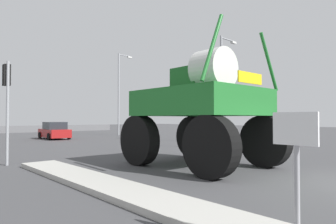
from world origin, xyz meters
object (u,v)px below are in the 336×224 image
at_px(lane_arrow_sign, 296,153).
at_px(traffic_signal_near_right, 192,100).
at_px(streetlight_far_right, 120,90).
at_px(sedan_ahead, 54,131).
at_px(traffic_signal_near_left, 7,89).
at_px(streetlight_near_right, 222,83).
at_px(oversize_sprayer, 201,109).

height_order(lane_arrow_sign, traffic_signal_near_right, traffic_signal_near_right).
bearing_deg(streetlight_far_right, sedan_ahead, -169.42).
xyz_separation_m(sedan_ahead, traffic_signal_near_left, (-7.13, -13.47, 2.24)).
relative_size(sedan_ahead, streetlight_near_right, 0.52).
distance_m(sedan_ahead, traffic_signal_near_right, 14.12).
height_order(streetlight_near_right, streetlight_far_right, streetlight_far_right).
bearing_deg(streetlight_near_right, streetlight_far_right, 90.90).
relative_size(lane_arrow_sign, streetlight_far_right, 0.19).
relative_size(lane_arrow_sign, oversize_sprayer, 0.31).
bearing_deg(sedan_ahead, traffic_signal_near_left, 156.19).
bearing_deg(streetlight_far_right, traffic_signal_near_right, -105.84).
xyz_separation_m(sedan_ahead, traffic_signal_near_right, (3.53, -13.48, 2.27)).
distance_m(oversize_sprayer, streetlight_near_right, 11.84).
xyz_separation_m(oversize_sprayer, traffic_signal_near_right, (5.25, 5.35, 0.81)).
bearing_deg(sedan_ahead, lane_arrow_sign, 169.56).
height_order(sedan_ahead, traffic_signal_near_left, traffic_signal_near_left).
bearing_deg(traffic_signal_near_left, oversize_sprayer, -44.70).
height_order(traffic_signal_near_right, streetlight_near_right, streetlight_near_right).
bearing_deg(oversize_sprayer, streetlight_far_right, -24.74).
bearing_deg(streetlight_far_right, lane_arrow_sign, -118.53).
bearing_deg(lane_arrow_sign, streetlight_near_right, 40.04).
relative_size(lane_arrow_sign, traffic_signal_near_left, 0.43).
relative_size(traffic_signal_near_left, streetlight_far_right, 0.45).
relative_size(oversize_sprayer, sedan_ahead, 1.31).
bearing_deg(oversize_sprayer, traffic_signal_near_left, 45.63).
bearing_deg(streetlight_far_right, traffic_signal_near_left, -134.94).
relative_size(oversize_sprayer, streetlight_far_right, 0.61).
distance_m(traffic_signal_near_left, streetlight_near_right, 15.23).
bearing_deg(streetlight_near_right, sedan_ahead, 122.65).
xyz_separation_m(lane_arrow_sign, streetlight_far_right, (14.12, 25.97, 3.64)).
xyz_separation_m(lane_arrow_sign, streetlight_near_right, (14.34, 12.05, 3.18)).
distance_m(sedan_ahead, traffic_signal_near_left, 15.41).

